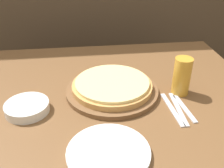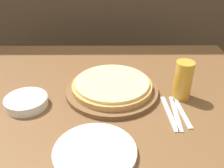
{
  "view_description": "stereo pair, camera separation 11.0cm",
  "coord_description": "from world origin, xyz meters",
  "px_view_note": "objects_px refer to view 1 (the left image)",
  "views": [
    {
      "loc": [
        -0.07,
        -0.93,
        1.37
      ],
      "look_at": [
        0.04,
        0.0,
        0.82
      ],
      "focal_mm": 42.0,
      "sensor_mm": 36.0,
      "label": 1
    },
    {
      "loc": [
        0.04,
        -0.94,
        1.37
      ],
      "look_at": [
        0.04,
        0.0,
        0.82
      ],
      "focal_mm": 42.0,
      "sensor_mm": 36.0,
      "label": 2
    }
  ],
  "objects_px": {
    "dinner_knife": "(178,109)",
    "fork": "(172,109)",
    "dinner_plate": "(108,153)",
    "pizza_on_board": "(112,87)",
    "side_bowl": "(27,107)",
    "beer_glass": "(182,75)",
    "spoon": "(184,108)"
  },
  "relations": [
    {
      "from": "pizza_on_board",
      "to": "side_bowl",
      "type": "height_order",
      "value": "pizza_on_board"
    },
    {
      "from": "dinner_plate",
      "to": "fork",
      "type": "distance_m",
      "value": 0.34
    },
    {
      "from": "side_bowl",
      "to": "dinner_knife",
      "type": "bearing_deg",
      "value": -5.59
    },
    {
      "from": "beer_glass",
      "to": "spoon",
      "type": "distance_m",
      "value": 0.14
    },
    {
      "from": "pizza_on_board",
      "to": "dinner_plate",
      "type": "xyz_separation_m",
      "value": [
        -0.05,
        -0.36,
        -0.02
      ]
    },
    {
      "from": "fork",
      "to": "spoon",
      "type": "distance_m",
      "value": 0.05
    },
    {
      "from": "dinner_plate",
      "to": "side_bowl",
      "type": "relative_size",
      "value": 1.56
    },
    {
      "from": "side_bowl",
      "to": "dinner_knife",
      "type": "height_order",
      "value": "side_bowl"
    },
    {
      "from": "pizza_on_board",
      "to": "beer_glass",
      "type": "height_order",
      "value": "beer_glass"
    },
    {
      "from": "dinner_knife",
      "to": "fork",
      "type": "bearing_deg",
      "value": 180.0
    },
    {
      "from": "side_bowl",
      "to": "spoon",
      "type": "bearing_deg",
      "value": -5.36
    },
    {
      "from": "beer_glass",
      "to": "fork",
      "type": "height_order",
      "value": "beer_glass"
    },
    {
      "from": "dinner_plate",
      "to": "fork",
      "type": "height_order",
      "value": "dinner_plate"
    },
    {
      "from": "dinner_plate",
      "to": "side_bowl",
      "type": "height_order",
      "value": "side_bowl"
    },
    {
      "from": "fork",
      "to": "pizza_on_board",
      "type": "bearing_deg",
      "value": 144.4
    },
    {
      "from": "pizza_on_board",
      "to": "dinner_knife",
      "type": "relative_size",
      "value": 1.79
    },
    {
      "from": "pizza_on_board",
      "to": "beer_glass",
      "type": "xyz_separation_m",
      "value": [
        0.28,
        -0.04,
        0.06
      ]
    },
    {
      "from": "pizza_on_board",
      "to": "side_bowl",
      "type": "relative_size",
      "value": 2.33
    },
    {
      "from": "dinner_knife",
      "to": "beer_glass",
      "type": "bearing_deg",
      "value": 68.51
    },
    {
      "from": "side_bowl",
      "to": "dinner_plate",
      "type": "bearing_deg",
      "value": -42.89
    },
    {
      "from": "pizza_on_board",
      "to": "dinner_knife",
      "type": "xyz_separation_m",
      "value": [
        0.24,
        -0.15,
        -0.02
      ]
    },
    {
      "from": "beer_glass",
      "to": "side_bowl",
      "type": "xyz_separation_m",
      "value": [
        -0.62,
        -0.06,
        -0.07
      ]
    },
    {
      "from": "pizza_on_board",
      "to": "dinner_plate",
      "type": "bearing_deg",
      "value": -98.69
    },
    {
      "from": "dinner_plate",
      "to": "fork",
      "type": "xyz_separation_m",
      "value": [
        0.27,
        0.21,
        -0.01
      ]
    },
    {
      "from": "fork",
      "to": "dinner_plate",
      "type": "bearing_deg",
      "value": -142.67
    },
    {
      "from": "dinner_plate",
      "to": "side_bowl",
      "type": "distance_m",
      "value": 0.38
    },
    {
      "from": "pizza_on_board",
      "to": "spoon",
      "type": "bearing_deg",
      "value": -30.13
    },
    {
      "from": "beer_glass",
      "to": "spoon",
      "type": "xyz_separation_m",
      "value": [
        -0.02,
        -0.11,
        -0.08
      ]
    },
    {
      "from": "beer_glass",
      "to": "dinner_plate",
      "type": "distance_m",
      "value": 0.47
    },
    {
      "from": "beer_glass",
      "to": "dinner_knife",
      "type": "height_order",
      "value": "beer_glass"
    },
    {
      "from": "side_bowl",
      "to": "fork",
      "type": "bearing_deg",
      "value": -5.84
    },
    {
      "from": "fork",
      "to": "dinner_knife",
      "type": "distance_m",
      "value": 0.03
    }
  ]
}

